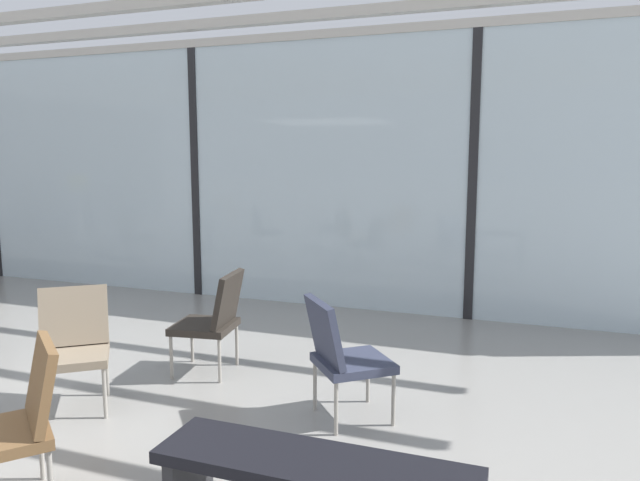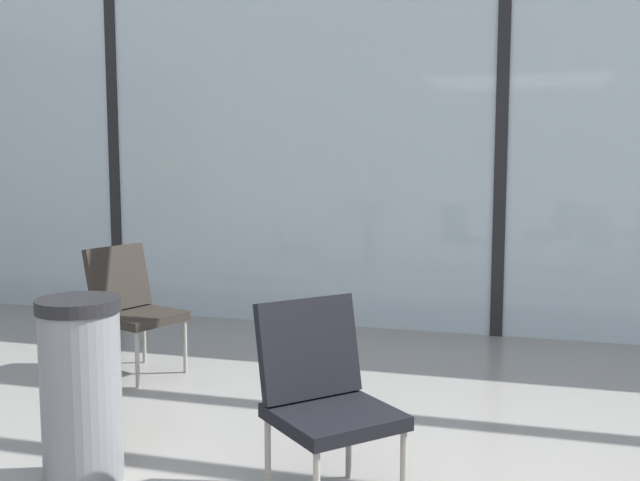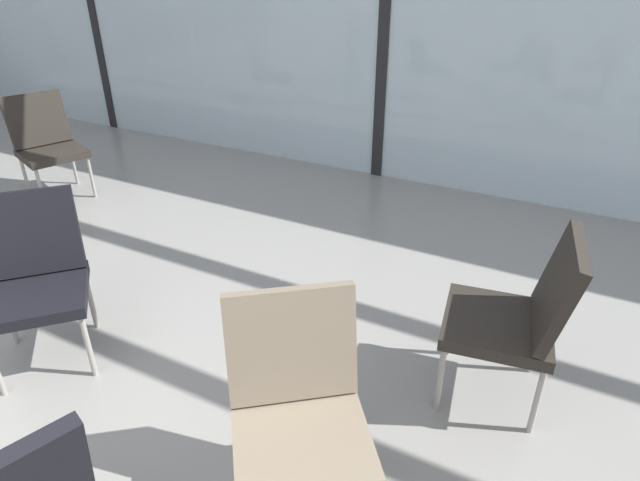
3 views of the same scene
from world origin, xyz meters
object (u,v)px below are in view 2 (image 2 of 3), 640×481
Objects in this scene: parked_airplane at (447,117)px; lounge_chair_6 at (323,390)px; trash_bin at (81,390)px; lounge_chair_0 at (131,302)px.

parked_airplane is 12.72× the size of lounge_chair_6.
trash_bin is at bearing 140.20° from lounge_chair_6.
lounge_chair_6 is at bearing 6.78° from trash_bin.
parked_airplane is 9.95m from trash_bin.
trash_bin is at bearing -93.15° from parked_airplane.
parked_airplane is 9.81m from lounge_chair_6.
lounge_chair_6 is (0.57, -9.67, -1.58)m from parked_airplane.
lounge_chair_6 is (1.78, -1.48, 0.00)m from lounge_chair_0.
lounge_chair_6 reaches higher than trash_bin.
parked_airplane is 12.72× the size of lounge_chair_0.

